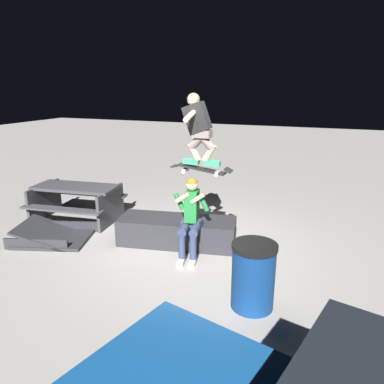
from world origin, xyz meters
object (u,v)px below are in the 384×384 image
Objects in this scene: skateboard at (201,169)px; trash_bin at (253,276)px; kicker_ramp at (54,237)px; ledge_box_main at (177,231)px; picnic_table_back at (76,197)px; skater_airborne at (198,126)px; person_sitting_on_ledge at (191,214)px.

trash_bin is (-1.17, 1.32, -0.99)m from skateboard.
ledge_box_main is at bearing -162.12° from kicker_ramp.
picnic_table_back is (2.89, -0.39, -0.93)m from skateboard.
kicker_ramp is at bearing 13.24° from skater_airborne.
skater_airborne reaches higher than kicker_ramp.
person_sitting_on_ledge is at bearing 82.84° from skater_airborne.
ledge_box_main is 2.36× the size of trash_bin.
picnic_table_back is at bearing -12.90° from person_sitting_on_ledge.
skateboard is (-0.09, -0.25, 0.71)m from person_sitting_on_ledge.
person_sitting_on_ledge is 1.50× the size of trash_bin.
trash_bin is at bearing 139.74° from ledge_box_main.
person_sitting_on_ledge is 1.41m from skater_airborne.
person_sitting_on_ledge is 2.66m from kicker_ramp.
trash_bin is at bearing 169.44° from kicker_ramp.
ledge_box_main is 1.29m from skateboard.
ledge_box_main is 1.93m from skater_airborne.
skateboard is 0.69× the size of kicker_ramp.
person_sitting_on_ledge reaches higher than trash_bin.
kicker_ramp is at bearing 104.26° from picnic_table_back.
trash_bin reaches higher than kicker_ramp.
ledge_box_main is 2.44m from picnic_table_back.
skateboard is 0.91× the size of skater_airborne.
person_sitting_on_ledge is 0.89× the size of kicker_ramp.
trash_bin is (-4.07, 1.71, -0.06)m from picnic_table_back.
skateboard is 1.17× the size of trash_bin.
skater_airborne reaches higher than picnic_table_back.
person_sitting_on_ledge is 1.16× the size of skater_airborne.
skater_airborne is at bearing -166.76° from kicker_ramp.
ledge_box_main is 1.58× the size of person_sitting_on_ledge.
picnic_table_back is (2.84, -0.39, -1.61)m from skater_airborne.
ledge_box_main is at bearing -11.50° from skater_airborne.
skateboard is at bearing -109.45° from person_sitting_on_ledge.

